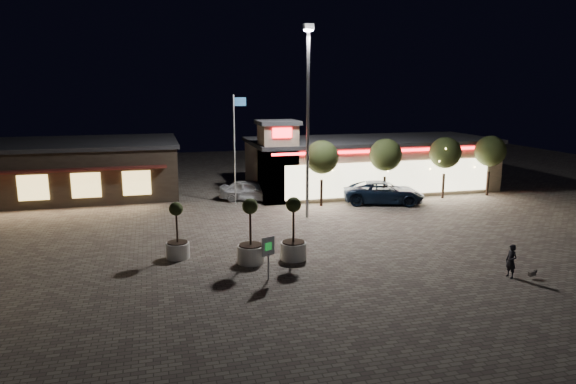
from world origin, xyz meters
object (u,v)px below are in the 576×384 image
object	(u,v)px
pickup_truck	(384,192)
valet_sign	(268,250)
white_sedan	(250,190)
planter_mid	(251,243)
planter_left	(177,241)
pedestrian	(511,261)

from	to	relation	value
pickup_truck	valet_sign	size ratio (longest dim) A/B	2.97
white_sedan	valet_sign	world-z (taller)	valet_sign
white_sedan	planter_mid	distance (m)	14.16
white_sedan	pickup_truck	bearing A→B (deg)	-86.04
planter_mid	white_sedan	bearing A→B (deg)	79.25
planter_left	valet_sign	distance (m)	5.63
pedestrian	valet_sign	world-z (taller)	valet_sign
planter_mid	valet_sign	distance (m)	2.50
pickup_truck	planter_left	size ratio (longest dim) A/B	2.05
pickup_truck	planter_left	xyz separation A→B (m)	(-15.52, -8.77, 0.07)
valet_sign	white_sedan	bearing A→B (deg)	81.98
white_sedan	pedestrian	bearing A→B (deg)	-131.94
pickup_truck	planter_mid	world-z (taller)	planter_mid
valet_sign	pickup_truck	bearing A→B (deg)	47.73
white_sedan	valet_sign	xyz separation A→B (m)	(-2.30, -16.36, 0.60)
pedestrian	planter_left	distance (m)	16.00
planter_left	white_sedan	bearing A→B (deg)	63.52
planter_mid	valet_sign	xyz separation A→B (m)	(0.34, -2.45, 0.39)
pedestrian	planter_mid	world-z (taller)	planter_mid
planter_mid	pickup_truck	bearing A→B (deg)	40.91
white_sedan	pedestrian	size ratio (longest dim) A/B	3.02
pedestrian	planter_mid	xyz separation A→B (m)	(-11.08, 5.02, 0.23)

